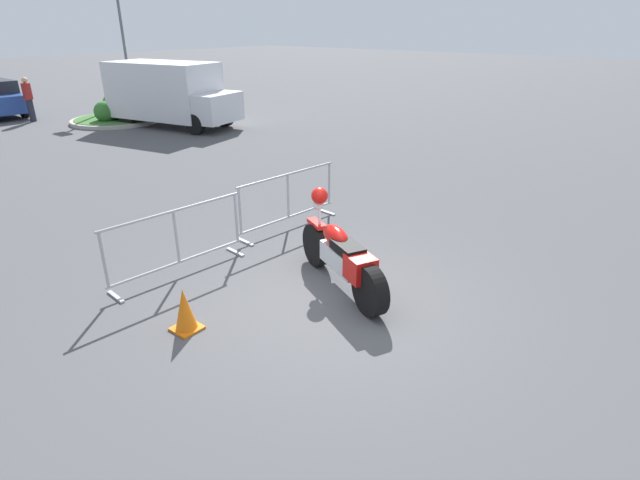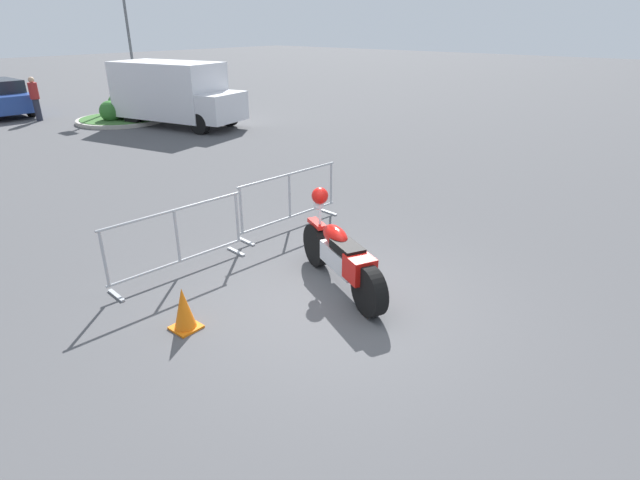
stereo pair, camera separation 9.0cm
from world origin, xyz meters
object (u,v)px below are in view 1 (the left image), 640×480
Objects in this scene: street_lamp at (121,20)px; pedestrian at (28,98)px; motorcycle at (341,256)px; delivery_van at (169,92)px; traffic_cone at (185,310)px; crowd_barrier_far at (288,200)px; crowd_barrier_near at (177,241)px.

pedestrian is at bearing -171.99° from street_lamp.
delivery_van is at bearing -0.41° from motorcycle.
traffic_cone is at bearing 93.79° from motorcycle.
delivery_van is at bearing 55.11° from traffic_cone.
traffic_cone is at bearing -119.90° from street_lamp.
crowd_barrier_far is at bearing -4.60° from motorcycle.
crowd_barrier_far is 0.42× the size of street_lamp.
crowd_barrier_near is (-1.27, 2.22, 0.04)m from motorcycle.
traffic_cone is (-5.25, -16.89, -0.63)m from pedestrian.
pedestrian is at bearing 74.38° from crowd_barrier_near.
crowd_barrier_near is at bearing 56.32° from traffic_cone.
motorcycle is 0.94× the size of crowd_barrier_far.
crowd_barrier_far is at bearing 21.66° from traffic_cone.
crowd_barrier_far is (1.27, 2.22, 0.04)m from motorcycle.
crowd_barrier_far is at bearing -36.59° from delivery_van.
crowd_barrier_far is 11.44m from delivery_van.
pedestrian is (-2.95, 5.14, -0.32)m from delivery_van.
street_lamp is at bearing 149.87° from delivery_van.
motorcycle is at bearing -119.72° from crowd_barrier_far.
pedestrian is (4.34, 15.52, 0.36)m from crowd_barrier_near.
crowd_barrier_near is 12.70m from delivery_van.
traffic_cone is 20.55m from street_lamp.
street_lamp is at bearing -119.14° from pedestrian.
street_lamp reaches higher than traffic_cone.
motorcycle is 2.55m from crowd_barrier_far.
street_lamp is (9.19, 16.20, 3.15)m from crowd_barrier_near.
delivery_van reaches higher than pedestrian.
motorcycle is 0.42× the size of delivery_van.
motorcycle reaches higher than crowd_barrier_near.
street_lamp is (4.85, 0.68, 2.79)m from pedestrian.
motorcycle is 1.32× the size of pedestrian.
delivery_van is 3.13× the size of pedestrian.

